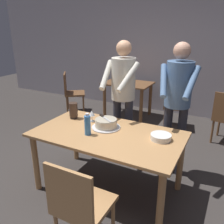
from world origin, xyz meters
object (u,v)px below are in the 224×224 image
(wine_glass_near, at_px, (92,114))
(background_table, at_px, (128,90))
(person_cutting_cake, at_px, (123,90))
(main_dining_table, at_px, (108,141))
(water_bottle, at_px, (88,125))
(person_standing_beside, at_px, (178,96))
(chair_near_side, at_px, (79,204))
(hurricane_lamp, at_px, (73,110))
(background_chair_1, at_px, (172,103))
(cake_on_platter, at_px, (106,124))
(background_chair_0, at_px, (71,91))
(plate_stack, at_px, (161,137))
(cake_knife, at_px, (103,117))

(wine_glass_near, height_order, background_table, wine_glass_near)
(wine_glass_near, height_order, person_cutting_cake, person_cutting_cake)
(main_dining_table, height_order, water_bottle, water_bottle)
(person_standing_beside, xyz_separation_m, chair_near_side, (-0.39, -1.56, -0.58))
(background_table, bearing_deg, water_bottle, -75.39)
(hurricane_lamp, height_order, chair_near_side, hurricane_lamp)
(background_table, relative_size, background_chair_1, 1.11)
(chair_near_side, bearing_deg, main_dining_table, 102.96)
(cake_on_platter, relative_size, background_chair_0, 0.38)
(plate_stack, relative_size, person_cutting_cake, 0.13)
(plate_stack, distance_m, chair_near_side, 1.08)
(cake_knife, height_order, plate_stack, cake_knife)
(cake_knife, height_order, background_chair_1, background_chair_1)
(main_dining_table, distance_m, cake_knife, 0.31)
(person_standing_beside, bearing_deg, plate_stack, -90.85)
(wine_glass_near, height_order, person_standing_beside, person_standing_beside)
(main_dining_table, relative_size, background_table, 1.67)
(background_chair_1, bearing_deg, water_bottle, -98.07)
(main_dining_table, xyz_separation_m, wine_glass_near, (-0.35, 0.22, 0.20))
(cake_on_platter, relative_size, plate_stack, 1.55)
(background_chair_0, bearing_deg, plate_stack, -36.26)
(background_chair_1, bearing_deg, background_chair_0, -175.02)
(cake_on_platter, xyz_separation_m, wine_glass_near, (-0.26, 0.10, 0.05))
(wine_glass_near, height_order, hurricane_lamp, hurricane_lamp)
(background_chair_0, bearing_deg, cake_on_platter, -44.35)
(chair_near_side, bearing_deg, background_chair_1, 90.56)
(wine_glass_near, relative_size, hurricane_lamp, 0.69)
(plate_stack, distance_m, person_standing_beside, 0.66)
(cake_on_platter, xyz_separation_m, background_chair_1, (0.25, 2.15, -0.31))
(main_dining_table, distance_m, wine_glass_near, 0.46)
(main_dining_table, relative_size, background_chair_0, 1.86)
(water_bottle, xyz_separation_m, background_chair_0, (-1.91, 2.21, -0.37))
(background_table, height_order, background_chair_1, background_chair_1)
(hurricane_lamp, height_order, background_chair_0, hurricane_lamp)
(main_dining_table, distance_m, cake_on_platter, 0.21)
(hurricane_lamp, relative_size, chair_near_side, 0.23)
(person_cutting_cake, height_order, person_standing_beside, same)
(chair_near_side, bearing_deg, background_chair_0, 127.97)
(wine_glass_near, bearing_deg, cake_on_platter, -20.48)
(person_standing_beside, bearing_deg, background_table, 129.61)
(water_bottle, bearing_deg, background_table, 104.61)
(main_dining_table, bearing_deg, wine_glass_near, 147.84)
(chair_near_side, bearing_deg, cake_on_platter, 106.28)
(background_chair_1, bearing_deg, cake_knife, -98.43)
(person_cutting_cake, relative_size, chair_near_side, 1.91)
(plate_stack, distance_m, water_bottle, 0.80)
(plate_stack, relative_size, water_bottle, 0.88)
(water_bottle, bearing_deg, main_dining_table, 37.68)
(chair_near_side, relative_size, background_chair_1, 1.00)
(main_dining_table, relative_size, chair_near_side, 1.86)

